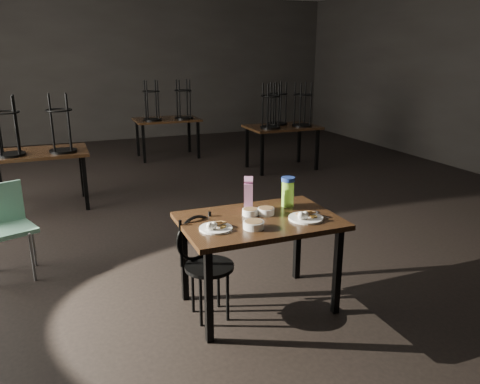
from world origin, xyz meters
name	(u,v)px	position (x,y,z in m)	size (l,w,h in m)	color
room	(193,17)	(-0.06, 0.01, 2.33)	(12.00, 12.04, 3.22)	black
main_table	(259,228)	(-0.18, -2.05, 0.67)	(1.20, 0.80, 0.75)	black
plate_left	(216,226)	(-0.57, -2.14, 0.77)	(0.24, 0.24, 0.08)	white
plate_right	(306,216)	(0.14, -2.20, 0.77)	(0.27, 0.27, 0.09)	white
bowl_near	(250,212)	(-0.22, -1.95, 0.78)	(0.12, 0.12, 0.05)	white
bowl_far	(266,211)	(-0.10, -1.98, 0.78)	(0.13, 0.13, 0.05)	white
bowl_big	(254,225)	(-0.31, -2.22, 0.78)	(0.15, 0.15, 0.05)	white
juice_carton	(248,195)	(-0.18, -1.83, 0.88)	(0.09, 0.09, 0.28)	#931A6E
water_bottle	(288,191)	(0.16, -1.85, 0.88)	(0.14, 0.14, 0.25)	#A0F046
spoon	(317,212)	(0.30, -2.10, 0.75)	(0.06, 0.19, 0.01)	silver
bentwood_chair	(204,258)	(-0.62, -2.00, 0.47)	(0.42, 0.41, 0.79)	black
school_chair	(6,222)	(-2.06, -0.68, 0.51)	(0.50, 0.50, 0.85)	#7EC5A3
bg_table_left	(38,152)	(-1.80, 1.25, 0.75)	(1.20, 0.80, 1.48)	black
bg_table_right	(283,124)	(2.07, 2.03, 0.78)	(1.20, 0.80, 1.48)	black
bg_table_far	(167,119)	(0.44, 3.65, 0.75)	(1.20, 0.80, 1.48)	black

